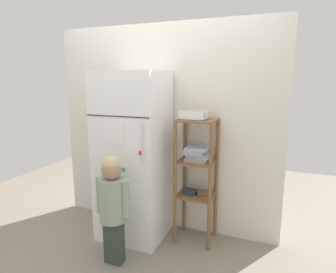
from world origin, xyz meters
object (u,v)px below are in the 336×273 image
object	(u,v)px
child_standing	(113,199)
pantry_shelf_unit	(196,168)
refrigerator	(133,157)
fruit_bin	(194,116)

from	to	relation	value
child_standing	pantry_shelf_unit	bearing A→B (deg)	48.01
refrigerator	child_standing	xyz separation A→B (m)	(0.06, -0.52, -0.26)
refrigerator	fruit_bin	xyz separation A→B (m)	(0.62, 0.12, 0.44)
refrigerator	fruit_bin	size ratio (longest dim) A/B	6.76
child_standing	fruit_bin	distance (m)	1.10
fruit_bin	pantry_shelf_unit	bearing A→B (deg)	12.05
pantry_shelf_unit	fruit_bin	world-z (taller)	fruit_bin
refrigerator	fruit_bin	bearing A→B (deg)	11.23
child_standing	fruit_bin	bearing A→B (deg)	49.19
refrigerator	pantry_shelf_unit	size ratio (longest dim) A/B	1.36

